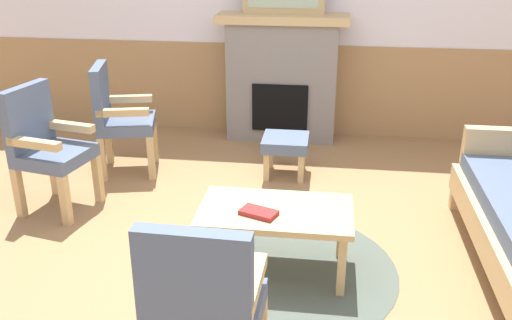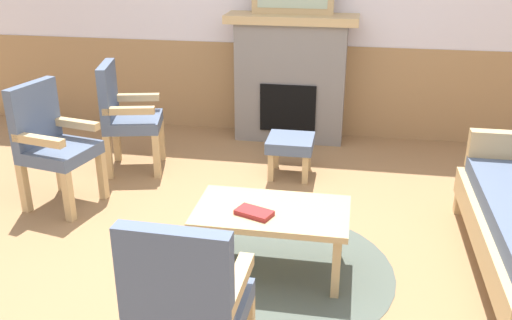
# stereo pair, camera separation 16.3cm
# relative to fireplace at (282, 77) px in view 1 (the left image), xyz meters

# --- Properties ---
(ground_plane) EXTENTS (14.00, 14.00, 0.00)m
(ground_plane) POSITION_rel_fireplace_xyz_m (0.00, -2.35, -0.65)
(ground_plane) COLOR #997047
(wall_back) EXTENTS (7.20, 0.14, 2.70)m
(wall_back) POSITION_rel_fireplace_xyz_m (0.00, 0.25, 0.66)
(wall_back) COLOR white
(wall_back) RESTS_ON ground_plane
(fireplace) EXTENTS (1.30, 0.44, 1.28)m
(fireplace) POSITION_rel_fireplace_xyz_m (0.00, 0.00, 0.00)
(fireplace) COLOR gray
(fireplace) RESTS_ON ground_plane
(coffee_table) EXTENTS (0.96, 0.56, 0.44)m
(coffee_table) POSITION_rel_fireplace_xyz_m (0.19, -2.51, -0.27)
(coffee_table) COLOR tan
(coffee_table) RESTS_ON ground_plane
(round_rug) EXTENTS (1.59, 1.59, 0.01)m
(round_rug) POSITION_rel_fireplace_xyz_m (0.19, -2.51, -0.65)
(round_rug) COLOR #4C564C
(round_rug) RESTS_ON ground_plane
(book_on_table) EXTENTS (0.25, 0.20, 0.03)m
(book_on_table) POSITION_rel_fireplace_xyz_m (0.10, -2.60, -0.20)
(book_on_table) COLOR maroon
(book_on_table) RESTS_ON coffee_table
(footstool) EXTENTS (0.40, 0.40, 0.36)m
(footstool) POSITION_rel_fireplace_xyz_m (0.13, -0.98, -0.37)
(footstool) COLOR tan
(footstool) RESTS_ON ground_plane
(armchair_near_fireplace) EXTENTS (0.58, 0.58, 0.98)m
(armchair_near_fireplace) POSITION_rel_fireplace_xyz_m (-1.35, -1.08, -0.11)
(armchair_near_fireplace) COLOR tan
(armchair_near_fireplace) RESTS_ON ground_plane
(armchair_by_window_left) EXTENTS (0.57, 0.57, 0.98)m
(armchair_by_window_left) POSITION_rel_fireplace_xyz_m (-1.64, -1.86, -0.11)
(armchair_by_window_left) COLOR tan
(armchair_by_window_left) RESTS_ON ground_plane
(armchair_front_left) EXTENTS (0.49, 0.49, 0.98)m
(armchair_front_left) POSITION_rel_fireplace_xyz_m (-0.01, -3.66, -0.11)
(armchair_front_left) COLOR tan
(armchair_front_left) RESTS_ON ground_plane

